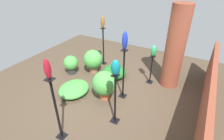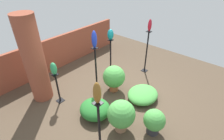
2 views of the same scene
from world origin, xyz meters
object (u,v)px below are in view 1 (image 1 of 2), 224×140
object	(u,v)px
art_vase_ruby	(48,69)
art_vase_bronze	(103,22)
pedestal_jade	(151,71)
pedestal_ruby	(57,113)
pedestal_cobalt	(123,76)
art_vase_jade	(154,51)
art_vase_cobalt	(125,41)
brick_pillar	(175,48)
pedestal_bronze	(103,48)
potted_plant_front_left	(93,60)
pedestal_teal	(115,101)
art_vase_teal	(116,68)
potted_plant_mid_right	(104,84)
potted_plant_near_pillar	(71,64)

from	to	relation	value
art_vase_ruby	art_vase_bronze	bearing A→B (deg)	-163.90
pedestal_jade	pedestal_ruby	bearing A→B (deg)	-18.59
pedestal_cobalt	art_vase_jade	xyz separation A→B (m)	(-1.10, 0.46, 0.45)
art_vase_bronze	art_vase_cobalt	world-z (taller)	art_vase_cobalt
brick_pillar	art_vase_cobalt	xyz separation A→B (m)	(1.31, -1.03, 0.48)
art_vase_ruby	pedestal_bronze	bearing A→B (deg)	-163.90
art_vase_jade	potted_plant_front_left	bearing A→B (deg)	-79.50
pedestal_teal	art_vase_teal	bearing A→B (deg)	90.00
pedestal_ruby	potted_plant_mid_right	world-z (taller)	pedestal_ruby
pedestal_ruby	art_vase_bronze	xyz separation A→B (m)	(-3.46, -1.00, 0.94)
pedestal_ruby	art_vase_cobalt	bearing A→B (deg)	163.89
brick_pillar	art_vase_teal	bearing A→B (deg)	-18.62
art_vase_ruby	art_vase_jade	bearing A→B (deg)	161.41
pedestal_bronze	art_vase_bronze	size ratio (longest dim) A/B	3.17
brick_pillar	pedestal_cobalt	xyz separation A→B (m)	(1.31, -1.03, -0.58)
pedestal_cobalt	art_vase_teal	size ratio (longest dim) A/B	4.18
brick_pillar	potted_plant_front_left	size ratio (longest dim) A/B	2.95
pedestal_cobalt	potted_plant_near_pillar	bearing A→B (deg)	-97.50
art_vase_teal	potted_plant_near_pillar	world-z (taller)	art_vase_teal
pedestal_bronze	art_vase_ruby	world-z (taller)	art_vase_ruby
art_vase_bronze	potted_plant_mid_right	bearing A→B (deg)	32.10
art_vase_teal	art_vase_cobalt	bearing A→B (deg)	-164.99
art_vase_bronze	pedestal_jade	bearing A→B (deg)	79.35
art_vase_bronze	art_vase_teal	distance (m)	3.07
art_vase_ruby	potted_plant_front_left	bearing A→B (deg)	-160.18
pedestal_teal	potted_plant_mid_right	world-z (taller)	pedestal_teal
art_vase_ruby	art_vase_teal	size ratio (longest dim) A/B	1.15
art_vase_ruby	potted_plant_mid_right	bearing A→B (deg)	174.94
art_vase_ruby	art_vase_cobalt	distance (m)	2.06
pedestal_bronze	brick_pillar	bearing A→B (deg)	86.13
pedestal_ruby	potted_plant_near_pillar	world-z (taller)	pedestal_ruby
potted_plant_near_pillar	potted_plant_mid_right	distance (m)	1.88
pedestal_ruby	pedestal_jade	bearing A→B (deg)	161.41
pedestal_teal	pedestal_ruby	bearing A→B (deg)	-39.84
pedestal_ruby	art_vase_teal	bearing A→B (deg)	140.16
brick_pillar	potted_plant_mid_right	bearing A→B (deg)	-41.52
pedestal_cobalt	art_vase_ruby	xyz separation A→B (m)	(1.97, -0.57, 1.07)
potted_plant_front_left	potted_plant_mid_right	xyz separation A→B (m)	(1.07, 1.12, 0.00)
pedestal_ruby	art_vase_ruby	xyz separation A→B (m)	(0.00, 0.00, 1.04)
pedestal_cobalt	potted_plant_near_pillar	xyz separation A→B (m)	(-0.29, -2.19, -0.31)
art_vase_cobalt	potted_plant_near_pillar	size ratio (longest dim) A/B	0.75
pedestal_cobalt	potted_plant_mid_right	bearing A→B (deg)	-51.40
art_vase_cobalt	pedestal_teal	bearing A→B (deg)	15.01
pedestal_cobalt	potted_plant_mid_right	size ratio (longest dim) A/B	1.72
pedestal_teal	pedestal_jade	world-z (taller)	pedestal_teal
art_vase_cobalt	potted_plant_near_pillar	xyz separation A→B (m)	(-0.29, -2.19, -1.36)
art_vase_ruby	art_vase_cobalt	xyz separation A→B (m)	(-1.97, 0.57, -0.02)
pedestal_teal	potted_plant_mid_right	xyz separation A→B (m)	(-0.64, -0.69, -0.12)
art_vase_jade	potted_plant_near_pillar	distance (m)	2.88
pedestal_cobalt	art_vase_ruby	distance (m)	2.32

